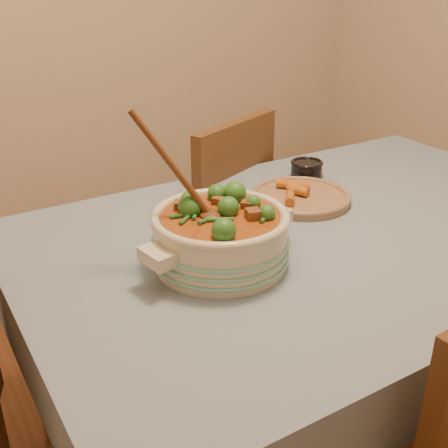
# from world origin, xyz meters

# --- Properties ---
(floor) EXTENTS (4.50, 4.50, 0.00)m
(floor) POSITION_xyz_m (0.00, 0.00, 0.00)
(floor) COLOR #4E2E16
(floor) RESTS_ON ground
(dining_table) EXTENTS (1.68, 1.08, 0.76)m
(dining_table) POSITION_xyz_m (0.00, 0.00, 0.66)
(dining_table) COLOR brown
(dining_table) RESTS_ON floor
(stew_casserole) EXTENTS (0.42, 0.37, 0.39)m
(stew_casserole) POSITION_xyz_m (-0.36, -0.02, 0.84)
(stew_casserole) COLOR beige
(stew_casserole) RESTS_ON dining_table
(white_plate) EXTENTS (0.28, 0.28, 0.02)m
(white_plate) POSITION_xyz_m (-0.21, 0.25, 0.77)
(white_plate) COLOR silver
(white_plate) RESTS_ON dining_table
(condiment_bowl) EXTENTS (0.12, 0.12, 0.06)m
(condiment_bowl) POSITION_xyz_m (0.20, 0.34, 0.79)
(condiment_bowl) COLOR black
(condiment_bowl) RESTS_ON dining_table
(fried_plate) EXTENTS (0.31, 0.31, 0.05)m
(fried_plate) POSITION_xyz_m (0.05, 0.19, 0.78)
(fried_plate) COLOR #9A7655
(fried_plate) RESTS_ON dining_table
(chair_far) EXTENTS (0.57, 0.57, 0.93)m
(chair_far) POSITION_xyz_m (-0.02, 0.62, 0.53)
(chair_far) COLOR #513318
(chair_far) RESTS_ON floor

